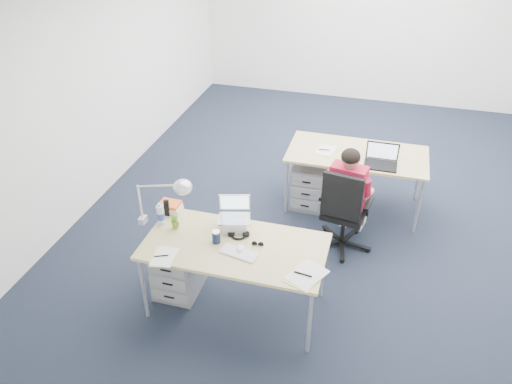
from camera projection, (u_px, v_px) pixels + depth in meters
The scene contains 24 objects.
floor at pixel (344, 203), 6.21m from camera, with size 7.00×7.00×0.00m, color black.
room at pixel (360, 69), 5.28m from camera, with size 6.02×7.02×2.80m.
desk_near at pixel (235, 249), 4.38m from camera, with size 1.60×0.80×0.73m.
desk_far at pixel (357, 157), 5.80m from camera, with size 1.60×0.80×0.73m.
office_chair at pixel (343, 226), 5.34m from camera, with size 0.73×0.73×1.00m.
seated_person at pixel (350, 193), 5.30m from camera, with size 0.43×0.68×1.18m.
drawer_pedestal_near at pixel (179, 267), 4.80m from camera, with size 0.40×0.50×0.55m, color gray.
drawer_pedestal_far at pixel (310, 184), 6.07m from camera, with size 0.40×0.50×0.55m, color gray.
silver_laptop at pixel (234, 215), 4.47m from camera, with size 0.28×0.22×0.30m, color silver, non-canonical shape.
wireless_keyboard at pixel (239, 253), 4.25m from camera, with size 0.32×0.13×0.02m, color white.
computer_mouse at pixel (240, 249), 4.28m from camera, with size 0.07×0.11×0.04m, color white.
headphones at pixel (239, 234), 4.46m from camera, with size 0.20×0.15×0.03m, color black, non-canonical shape.
can_koozie at pixel (216, 237), 4.36m from camera, with size 0.07×0.07×0.12m, color #152142.
water_bottle at pixel (160, 214), 4.56m from camera, with size 0.07×0.07×0.22m, color silver.
bear_figurine at pixel (175, 222), 4.52m from camera, with size 0.08×0.06×0.14m, color #3F761F, non-canonical shape.
book_stack at pixel (170, 207), 4.76m from camera, with size 0.21×0.16×0.09m, color silver.
cordless_phone at pixel (167, 208), 4.68m from camera, with size 0.05×0.03×0.17m, color black.
papers_left at pixel (163, 257), 4.21m from camera, with size 0.18×0.26×0.01m, color #FFEF93.
papers_right at pixel (306, 276), 4.01m from camera, with size 0.23×0.32×0.01m, color #FFEF93.
sunglasses at pixel (258, 244), 4.34m from camera, with size 0.11×0.05×0.02m, color black, non-canonical shape.
desk_lamp at pixel (157, 201), 4.44m from camera, with size 0.49×0.18×0.56m, color silver, non-canonical shape.
dark_laptop at pixel (382, 156), 5.45m from camera, with size 0.35×0.34×0.26m, color black, non-canonical shape.
far_cup at pixel (390, 153), 5.67m from camera, with size 0.07×0.07×0.10m, color white.
far_papers at pixel (326, 151), 5.82m from camera, with size 0.19×0.27×0.01m, color white.
Camera 1 is at (0.32, -5.25, 3.47)m, focal length 35.00 mm.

